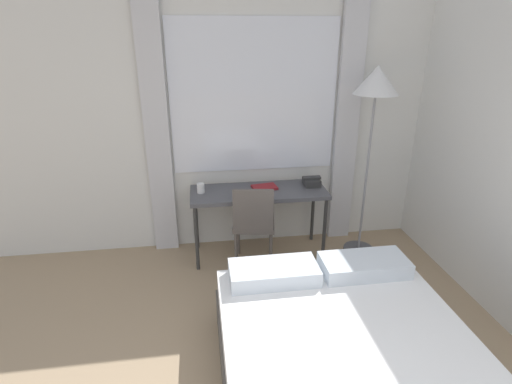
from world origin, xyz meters
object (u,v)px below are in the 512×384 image
desk (259,196)px  mug (201,188)px  desk_chair (254,220)px  bed (354,382)px  telephone (312,181)px  standing_lamp (376,94)px  book (264,187)px

desk → mug: size_ratio=14.28×
desk → desk_chair: bearing=-109.7°
bed → telephone: size_ratio=10.86×
telephone → mug: size_ratio=1.93×
desk_chair → standing_lamp: standing_lamp is taller
desk → desk_chair: desk_chair is taller
desk_chair → book: (0.15, 0.29, 0.23)m
book → mug: mug is taller
desk → book: size_ratio=5.11×
standing_lamp → telephone: size_ratio=10.44×
desk_chair → bed: size_ratio=0.44×
standing_lamp → book: bearing=171.9°
mug → bed: bearing=-66.9°
desk_chair → bed: bearing=-68.3°
standing_lamp → book: size_ratio=7.21×
mug → telephone: bearing=2.3°
standing_lamp → book: (-1.02, 0.15, -0.94)m
book → desk: bearing=-143.7°
book → telephone: bearing=2.2°
desk → desk_chair: (-0.08, -0.24, -0.15)m
telephone → mug: bearing=-177.7°
telephone → book: telephone is taller
desk_chair → mug: size_ratio=9.19×
telephone → mug: mug is taller
mug → desk: bearing=-2.2°
mug → book: bearing=2.4°
telephone → book: bearing=-177.8°
desk → mug: bearing=177.8°
desk_chair → telephone: (0.65, 0.31, 0.26)m
desk → standing_lamp: 1.49m
book → bed: bearing=-84.0°
telephone → mug: 1.14m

